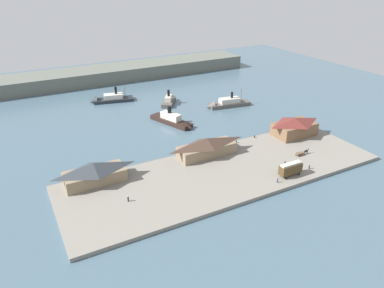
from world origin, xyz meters
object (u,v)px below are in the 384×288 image
at_px(pedestrian_at_waters_edge, 309,167).
at_px(mooring_post_center_west, 236,142).
at_px(mooring_post_west, 228,143).
at_px(ferry_mid_harbor, 225,104).
at_px(pedestrian_walking_east, 128,199).
at_px(mooring_post_east, 254,137).
at_px(street_tram, 291,168).
at_px(pedestrian_near_cart, 285,163).
at_px(ferry_shed_west_terminal, 94,173).
at_px(ferry_shed_east_terminal, 207,147).
at_px(ferry_outer_harbor, 174,121).
at_px(horse_cart, 302,153).
at_px(ferry_shed_customs_shed, 294,127).
at_px(pedestrian_by_tram, 278,180).
at_px(ferry_moored_west, 169,100).
at_px(ferry_near_quay, 108,99).

bearing_deg(pedestrian_at_waters_edge, mooring_post_center_west, 109.54).
xyz_separation_m(pedestrian_at_waters_edge, mooring_post_west, (-13.84, 29.63, -0.27)).
distance_m(mooring_post_center_west, ferry_mid_harbor, 44.85).
bearing_deg(pedestrian_walking_east, ferry_mid_harbor, 39.27).
bearing_deg(pedestrian_walking_east, mooring_post_east, 17.42).
height_order(street_tram, mooring_post_west, street_tram).
xyz_separation_m(pedestrian_near_cart, mooring_post_east, (4.38, 23.35, -0.26)).
distance_m(pedestrian_at_waters_edge, mooring_post_west, 32.70).
bearing_deg(ferry_shed_west_terminal, pedestrian_near_cart, -17.74).
bearing_deg(pedestrian_near_cart, mooring_post_west, 109.88).
relative_size(ferry_shed_east_terminal, ferry_outer_harbor, 0.91).
distance_m(ferry_shed_east_terminal, ferry_mid_harbor, 56.66).
xyz_separation_m(ferry_shed_east_terminal, pedestrian_near_cart, (20.52, -19.09, -2.77)).
xyz_separation_m(horse_cart, pedestrian_near_cart, (-10.60, -2.83, -0.22)).
xyz_separation_m(ferry_shed_west_terminal, horse_cart, (71.94, -16.79, -2.59)).
relative_size(ferry_shed_customs_shed, pedestrian_near_cart, 11.05).
height_order(street_tram, ferry_mid_harbor, ferry_mid_harbor).
relative_size(horse_cart, pedestrian_by_tram, 3.53).
xyz_separation_m(street_tram, pedestrian_near_cart, (3.52, 6.37, -1.92)).
distance_m(ferry_shed_west_terminal, mooring_post_west, 53.08).
distance_m(pedestrian_walking_east, mooring_post_center_west, 53.89).
bearing_deg(ferry_mid_harbor, ferry_shed_customs_shed, -84.14).
distance_m(ferry_shed_west_terminal, mooring_post_east, 65.90).
bearing_deg(pedestrian_at_waters_edge, ferry_moored_west, 97.89).
height_order(mooring_post_center_west, ferry_outer_harbor, ferry_outer_harbor).
bearing_deg(pedestrian_near_cart, ferry_shed_west_terminal, 162.26).
bearing_deg(pedestrian_near_cart, ferry_outer_harbor, 107.74).
distance_m(horse_cart, pedestrian_near_cart, 10.97).
height_order(ferry_shed_customs_shed, mooring_post_east, ferry_shed_customs_shed).
height_order(street_tram, mooring_post_center_west, street_tram).
height_order(pedestrian_by_tram, pedestrian_near_cart, pedestrian_by_tram).
bearing_deg(ferry_outer_harbor, ferry_shed_east_terminal, -95.64).
relative_size(pedestrian_at_waters_edge, ferry_outer_harbor, 0.07).
relative_size(pedestrian_by_tram, ferry_outer_harbor, 0.07).
bearing_deg(horse_cart, ferry_moored_west, 102.48).
relative_size(pedestrian_by_tram, ferry_near_quay, 0.07).
distance_m(horse_cart, mooring_post_east, 21.45).
bearing_deg(ferry_shed_customs_shed, ferry_outer_harbor, 136.29).
relative_size(pedestrian_at_waters_edge, ferry_near_quay, 0.07).
relative_size(ferry_shed_customs_shed, pedestrian_walking_east, 9.62).
bearing_deg(street_tram, mooring_post_east, 75.11).
bearing_deg(pedestrian_by_tram, pedestrian_at_waters_edge, 6.72).
height_order(mooring_post_west, ferry_moored_west, ferry_moored_west).
height_order(ferry_shed_east_terminal, pedestrian_near_cart, ferry_shed_east_terminal).
relative_size(mooring_post_east, ferry_mid_harbor, 0.04).
bearing_deg(pedestrian_by_tram, horse_cart, 27.53).
relative_size(street_tram, pedestrian_at_waters_edge, 5.08).
height_order(street_tram, ferry_near_quay, ferry_near_quay).
distance_m(street_tram, ferry_moored_west, 87.82).
bearing_deg(mooring_post_west, street_tram, -80.54).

